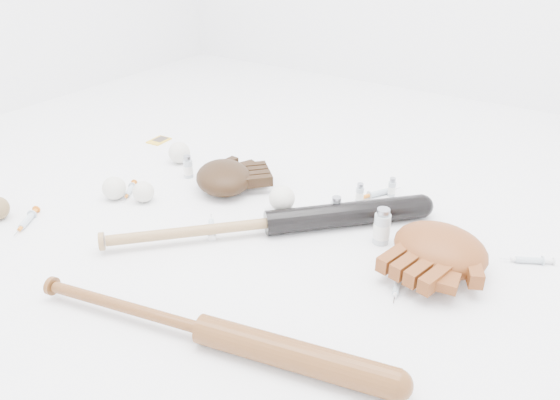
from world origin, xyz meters
The scene contains 21 objects.
bat_dark centered at (0.05, -0.02, 0.04)m, with size 0.96×0.07×0.07m, color black, non-canonical shape.
bat_wood centered at (0.17, -0.45, 0.03)m, with size 0.86×0.06×0.06m, color brown, non-canonical shape.
glove_dark centered at (-0.23, 0.12, 0.05)m, with size 0.25×0.25×0.09m, color black, non-canonical shape.
glove_tan centered at (0.49, 0.09, 0.05)m, with size 0.29×0.29×0.10m, color brown, non-canonical shape.
trading_card centered at (-0.70, 0.31, 0.00)m, with size 0.06×0.08×0.00m, color gold.
pedestal centered at (0.04, 0.05, 0.02)m, with size 0.07×0.07×0.04m, color white.
baseball_on_pedestal centered at (0.04, 0.05, 0.08)m, with size 0.07×0.07×0.07m, color silver.
baseball_left centered at (-0.39, -0.08, 0.03)m, with size 0.07×0.07×0.07m, color silver.
baseball_upper centered at (-0.49, 0.20, 0.04)m, with size 0.08×0.08×0.08m, color silver.
baseball_mid centered at (-0.48, -0.11, 0.04)m, with size 0.07×0.07×0.07m, color silver.
syringe_0 centered at (-0.57, -0.36, 0.01)m, with size 0.16×0.03×0.02m, color #ADBCC6, non-canonical shape.
syringe_1 centered at (-0.10, -0.09, 0.01)m, with size 0.15×0.03×0.02m, color #ADBCC6, non-canonical shape.
syringe_2 centered at (0.21, 0.36, 0.01)m, with size 0.17×0.03×0.02m, color #ADBCC6, non-canonical shape.
syringe_3 centered at (0.44, -0.06, 0.01)m, with size 0.14×0.02×0.02m, color #ADBCC6, non-canonical shape.
syringe_4 centered at (0.68, 0.23, 0.01)m, with size 0.15×0.03×0.02m, color #ADBCC6, non-canonical shape.
syringe_5 centered at (-0.47, -0.06, 0.01)m, with size 0.14×0.02×0.02m, color #ADBCC6, non-canonical shape.
vial_0 centered at (0.24, 0.38, 0.03)m, with size 0.02×0.02×0.06m, color #B3BEC5.
vial_1 centered at (0.17, 0.29, 0.03)m, with size 0.02×0.02×0.06m, color #B3BEC5.
vial_2 centered at (0.17, 0.13, 0.04)m, with size 0.03×0.03×0.08m, color #B3BEC5.
vial_3 centered at (0.32, 0.11, 0.05)m, with size 0.04×0.04×0.10m, color #B3BEC5.
vial_4 centered at (-0.39, 0.13, 0.04)m, with size 0.03×0.03×0.08m, color #B3BEC5.
Camera 1 is at (0.78, -1.09, 0.81)m, focal length 35.00 mm.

